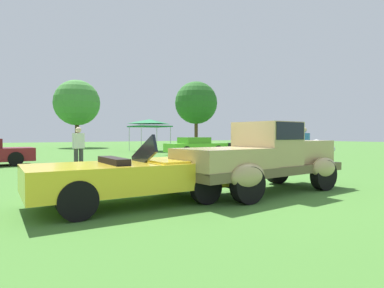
% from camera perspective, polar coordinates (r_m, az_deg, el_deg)
% --- Properties ---
extents(ground_plane, '(120.00, 120.00, 0.00)m').
position_cam_1_polar(ground_plane, '(8.26, 9.43, -8.11)').
color(ground_plane, '#42752D').
extents(feature_pickup_truck, '(4.74, 2.11, 1.70)m').
position_cam_1_polar(feature_pickup_truck, '(8.17, 12.43, -2.10)').
color(feature_pickup_truck, brown).
rests_on(feature_pickup_truck, ground_plane).
extents(neighbor_convertible, '(4.12, 1.77, 1.40)m').
position_cam_1_polar(neighbor_convertible, '(6.77, -9.36, -5.31)').
color(neighbor_convertible, yellow).
rests_on(neighbor_convertible, ground_plane).
extents(show_car_lime, '(4.39, 1.80, 1.22)m').
position_cam_1_polar(show_car_lime, '(23.00, 0.70, -0.37)').
color(show_car_lime, '#60C62D').
rests_on(show_car_lime, ground_plane).
extents(show_car_charcoal, '(4.80, 2.72, 1.22)m').
position_cam_1_polar(show_car_charcoal, '(25.52, 10.54, -0.20)').
color(show_car_charcoal, '#28282D').
rests_on(show_car_charcoal, ground_plane).
extents(spectator_near_truck, '(0.43, 0.29, 1.69)m').
position_cam_1_polar(spectator_near_truck, '(13.53, -19.08, -0.51)').
color(spectator_near_truck, '#383838').
rests_on(spectator_near_truck, ground_plane).
extents(spectator_between_cars, '(0.39, 0.46, 1.69)m').
position_cam_1_polar(spectator_between_cars, '(13.60, 18.82, -0.50)').
color(spectator_between_cars, '#283351').
rests_on(spectator_between_cars, ground_plane).
extents(canopy_tent_left_field, '(2.93, 2.93, 2.71)m').
position_cam_1_polar(canopy_tent_left_field, '(28.21, -7.38, 3.68)').
color(canopy_tent_left_field, '#B7B7BC').
rests_on(canopy_tent_left_field, ground_plane).
extents(treeline_mid_left, '(5.00, 5.00, 7.43)m').
position_cam_1_polar(treeline_mid_left, '(38.63, -19.34, 6.74)').
color(treeline_mid_left, '#47331E').
rests_on(treeline_mid_left, ground_plane).
extents(treeline_center, '(5.46, 5.46, 8.26)m').
position_cam_1_polar(treeline_center, '(42.72, 0.72, 7.13)').
color(treeline_center, brown).
rests_on(treeline_center, ground_plane).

